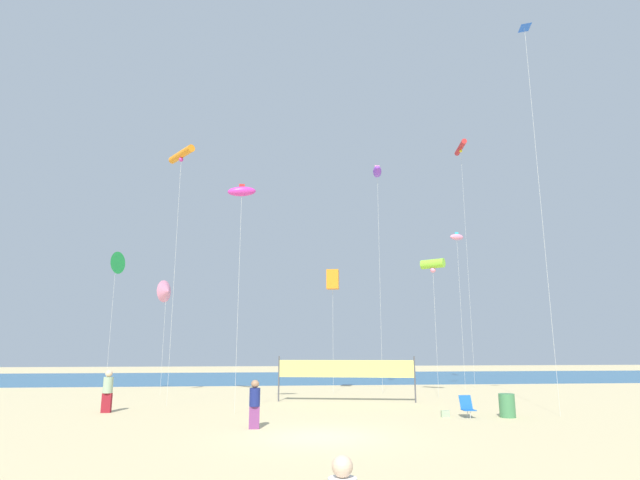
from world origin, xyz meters
TOP-DOWN VIEW (x-y plane):
  - ground_plane at (0.00, 0.00)m, footprint 120.00×120.00m
  - ocean_band at (0.00, 32.11)m, footprint 120.00×20.00m
  - beachgoer_sage_shirt at (-8.97, 7.09)m, footprint 0.43×0.43m
  - beachgoer_navy_shirt at (-2.19, 1.88)m, footprint 0.39×0.39m
  - folding_beach_chair at (6.63, 3.98)m, footprint 0.52×0.65m
  - trash_barrel at (8.33, 3.87)m, footprint 0.66×0.66m
  - volleyball_net at (2.45, 10.44)m, footprint 7.30×1.45m
  - beach_handbag at (5.73, 4.17)m, footprint 0.34×0.17m
  - kite_violet_inflatable at (5.49, 15.27)m, footprint 0.89×1.76m
  - kite_orange_box at (2.36, 15.48)m, footprint 0.92×0.92m
  - kite_pink_inflatable at (11.38, 16.47)m, footprint 1.34×0.98m
  - kite_orange_tube at (-6.77, 9.52)m, footprint 1.73×2.22m
  - kite_red_tube at (13.00, 18.82)m, footprint 0.76×2.60m
  - kite_pink_delta at (-8.35, 15.57)m, footprint 0.97×1.43m
  - kite_blue_diamond at (10.75, 4.07)m, footprint 0.80×0.80m
  - kite_green_delta at (-11.57, 15.44)m, footprint 0.82×1.43m
  - kite_lime_tube at (8.20, 12.41)m, footprint 1.46×1.36m
  - kite_magenta_inflatable at (-3.18, 6.17)m, footprint 1.41×0.56m

SIDE VIEW (x-z plane):
  - ground_plane at x=0.00m, z-range 0.00..0.00m
  - ocean_band at x=0.00m, z-range 0.00..0.01m
  - beach_handbag at x=5.73m, z-range 0.00..0.28m
  - folding_beach_chair at x=6.63m, z-range 0.02..0.91m
  - trash_barrel at x=8.33m, z-range 0.00..0.96m
  - beachgoer_navy_shirt at x=-2.19m, z-range 0.06..1.77m
  - beachgoer_sage_shirt at x=-8.97m, z-range 0.06..1.93m
  - volleyball_net at x=2.45m, z-range 0.43..2.83m
  - kite_pink_delta at x=-8.35m, z-range 2.83..9.90m
  - kite_orange_box at x=2.36m, z-range 3.30..11.17m
  - kite_lime_tube at x=8.20m, z-range 3.76..11.94m
  - kite_green_delta at x=-11.57m, z-range 3.70..12.55m
  - kite_magenta_inflatable at x=-3.18m, z-range 4.92..15.56m
  - kite_pink_inflatable at x=11.38m, z-range 5.05..15.91m
  - kite_orange_tube at x=-6.77m, z-range 6.53..20.06m
  - kite_violet_inflatable at x=5.49m, z-range 7.13..22.36m
  - kite_blue_diamond at x=10.75m, z-range 8.73..27.54m
  - kite_red_tube at x=13.00m, z-range 8.98..27.48m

